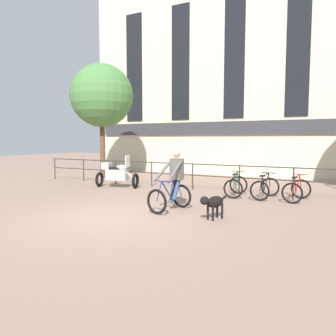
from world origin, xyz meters
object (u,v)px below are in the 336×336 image
Objects in this scene: cyclist_with_bike at (173,183)px; parked_motorcycle at (117,174)px; parked_bicycle_near_lamp at (236,186)px; parked_bicycle_mid_left at (265,188)px; dog at (213,202)px; parked_bicycle_mid_right at (297,190)px.

parked_motorcycle is (-3.99, 2.77, -0.20)m from cyclist_with_bike.
parked_motorcycle is 1.55× the size of parked_bicycle_near_lamp.
parked_bicycle_mid_left is (1.95, 3.03, -0.41)m from cyclist_with_bike.
parked_motorcycle reaches higher than dog.
parked_bicycle_mid_left is at bearing 69.20° from cyclist_with_bike.
cyclist_with_bike is at bearing 179.96° from dog.
parked_motorcycle is at bearing 10.80° from parked_bicycle_mid_right.
parked_bicycle_mid_left is (5.93, 0.27, -0.20)m from parked_motorcycle.
parked_bicycle_mid_right is (6.93, 0.27, -0.20)m from parked_motorcycle.
dog is 0.80× the size of parked_bicycle_mid_left.
cyclist_with_bike is at bearing 54.45° from parked_bicycle_mid_right.
parked_bicycle_mid_right is (2.94, 3.03, -0.41)m from cyclist_with_bike.
parked_motorcycle is at bearing -2.74° from parked_bicycle_near_lamp.
parked_bicycle_near_lamp reaches higher than dog.
parked_motorcycle is 1.52× the size of parked_bicycle_mid_right.
cyclist_with_bike reaches higher than parked_bicycle_near_lamp.
parked_bicycle_mid_right is at bearing 87.54° from dog.
parked_bicycle_mid_left is at bearing 8.60° from parked_bicycle_mid_right.
parked_motorcycle is at bearing 10.15° from parked_bicycle_mid_left.
dog is 6.31m from parked_motorcycle.
parked_motorcycle is 4.95m from parked_bicycle_near_lamp.
cyclist_with_bike is 1.80× the size of dog.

